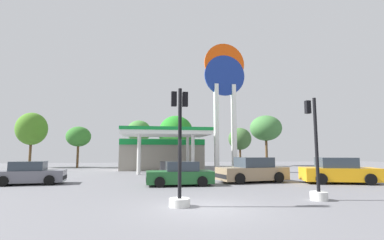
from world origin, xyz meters
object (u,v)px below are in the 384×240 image
(traffic_signal_0, at_px, (317,171))
(traffic_signal_1, at_px, (180,166))
(tree_4, at_px, (240,139))
(tree_0, at_px, (32,129))
(tree_1, at_px, (79,137))
(tree_3, at_px, (176,133))
(tree_5, at_px, (266,128))
(station_pole_sign, at_px, (225,89))
(car_2, at_px, (252,171))
(tree_2, at_px, (139,131))
(car_1, at_px, (180,175))
(car_3, at_px, (30,174))
(car_0, at_px, (339,172))

(traffic_signal_0, distance_m, traffic_signal_1, 5.95)
(tree_4, bearing_deg, traffic_signal_0, -102.64)
(tree_0, height_order, tree_1, tree_0)
(tree_1, height_order, tree_4, tree_4)
(tree_3, relative_size, tree_5, 0.95)
(station_pole_sign, distance_m, car_2, 11.86)
(tree_2, bearing_deg, car_2, -68.89)
(tree_4, bearing_deg, car_2, -107.15)
(tree_0, height_order, tree_5, tree_5)
(tree_2, bearing_deg, station_pole_sign, -53.18)
(traffic_signal_1, distance_m, tree_4, 29.67)
(car_1, relative_size, traffic_signal_0, 0.92)
(car_3, xyz_separation_m, traffic_signal_0, (14.29, -8.31, 0.55))
(station_pole_sign, xyz_separation_m, car_1, (-5.86, -10.01, -7.83))
(traffic_signal_0, relative_size, tree_4, 0.81)
(tree_1, height_order, tree_2, tree_2)
(car_1, relative_size, traffic_signal_1, 0.90)
(tree_0, xyz_separation_m, tree_3, (19.03, -1.21, -0.38))
(car_3, bearing_deg, station_pole_sign, 27.59)
(tree_2, xyz_separation_m, tree_5, (18.48, 0.05, 0.71))
(car_0, relative_size, tree_1, 0.94)
(traffic_signal_1, bearing_deg, tree_1, 109.38)
(car_0, xyz_separation_m, traffic_signal_1, (-11.16, -5.95, 0.74))
(car_3, bearing_deg, tree_2, 72.19)
(car_0, xyz_separation_m, tree_4, (0.76, 21.12, 3.08))
(tree_2, relative_size, tree_4, 1.17)
(traffic_signal_0, height_order, tree_5, tree_5)
(tree_2, xyz_separation_m, tree_3, (5.06, -0.13, -0.13))
(traffic_signal_0, xyz_separation_m, tree_5, (10.48, 27.95, 4.31))
(tree_2, relative_size, tree_5, 0.85)
(car_0, distance_m, tree_5, 23.47)
(traffic_signal_0, bearing_deg, tree_0, 127.17)
(car_3, xyz_separation_m, tree_5, (24.78, 19.64, 4.86))
(traffic_signal_0, bearing_deg, traffic_signal_1, -176.38)
(tree_1, bearing_deg, traffic_signal_1, -70.62)
(car_0, bearing_deg, tree_5, 76.78)
(car_1, xyz_separation_m, tree_0, (-16.89, 22.82, 4.40))
(car_3, xyz_separation_m, traffic_signal_1, (8.36, -8.68, 0.84))
(tree_0, bearing_deg, traffic_signal_1, -61.35)
(tree_3, height_order, tree_5, tree_5)
(car_3, bearing_deg, tree_4, 42.20)
(tree_2, height_order, tree_3, tree_3)
(car_2, distance_m, car_3, 14.31)
(car_2, bearing_deg, traffic_signal_1, -127.87)
(car_2, height_order, tree_2, tree_2)
(car_1, bearing_deg, station_pole_sign, 59.68)
(car_0, xyz_separation_m, tree_3, (-8.17, 22.19, 3.92))
(tree_1, bearing_deg, station_pole_sign, -34.13)
(car_2, xyz_separation_m, tree_1, (-15.66, 20.11, 3.23))
(traffic_signal_0, distance_m, tree_1, 31.64)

